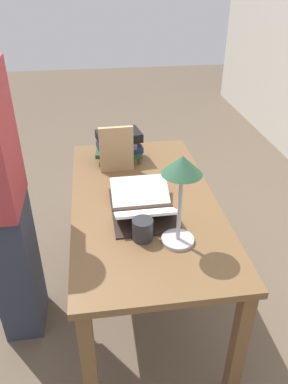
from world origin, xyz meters
The scene contains 8 objects.
ground_plane centered at (0.00, 0.00, 0.00)m, with size 12.00×12.00×0.00m, color brown.
reading_desk centered at (0.00, 0.00, 0.64)m, with size 1.44×0.75×0.74m.
open_book centered at (0.10, -0.02, 0.76)m, with size 0.44×0.32×0.10m.
book_stack_tall centered at (-0.48, -0.09, 0.83)m, with size 0.24×0.30×0.18m.
book_standing_upright centered at (-0.33, -0.11, 0.87)m, with size 0.03×0.20×0.28m.
reading_lamp centered at (0.37, 0.10, 1.06)m, with size 0.17×0.17×0.42m.
coffee_mug centered at (0.33, -0.05, 0.79)m, with size 0.12×0.09×0.10m.
person_reader centered at (0.06, -0.70, 0.84)m, with size 0.36×0.23×1.68m.
Camera 1 is at (1.64, -0.23, 1.80)m, focal length 35.00 mm.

